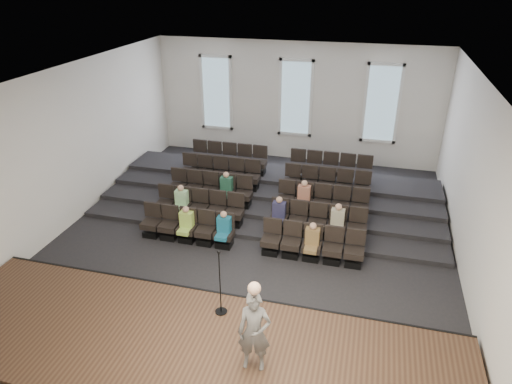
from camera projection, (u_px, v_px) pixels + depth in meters
ground at (252, 239)px, 14.23m from camera, size 14.00×14.00×0.00m
ceiling at (252, 78)px, 12.01m from camera, size 12.00×14.00×0.02m
wall_back at (296, 102)px, 19.21m from camera, size 12.00×0.04×5.00m
wall_front at (134, 337)px, 7.04m from camera, size 12.00×0.04×5.00m
wall_left at (70, 147)px, 14.49m from camera, size 0.04×14.00×5.00m
wall_right at (477, 189)px, 11.75m from camera, size 0.04×14.00×5.00m
stage at (190, 353)px, 9.70m from camera, size 11.80×3.60×0.50m
stage_lip at (217, 300)px, 11.23m from camera, size 11.80×0.06×0.52m
risers at (275, 190)px, 16.89m from camera, size 11.80×4.80×0.60m
seating_rows at (264, 198)px, 15.26m from camera, size 6.80×4.70×1.67m
windows at (296, 98)px, 19.06m from camera, size 8.44×0.10×3.24m
audience at (255, 212)px, 14.15m from camera, size 5.45×2.64×1.10m
speaker at (254, 332)px, 8.70m from camera, size 0.69×0.50×1.76m
mic_stand at (220, 294)px, 10.28m from camera, size 0.28×0.28×1.68m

